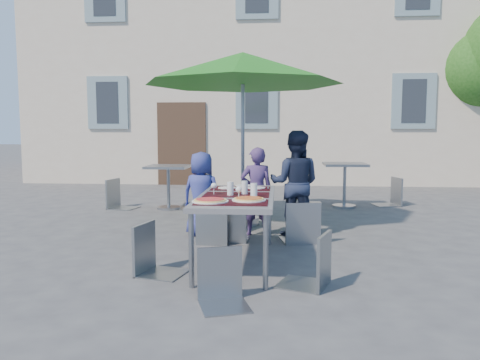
# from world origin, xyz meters

# --- Properties ---
(ground) EXTENTS (90.00, 90.00, 0.00)m
(ground) POSITION_xyz_m (0.00, 0.00, 0.00)
(ground) COLOR #3F3E41
(ground) RESTS_ON ground
(building) EXTENTS (13.60, 8.20, 11.10)m
(building) POSITION_xyz_m (-0.00, 11.50, 4.85)
(building) COLOR beige
(building) RESTS_ON ground
(dining_table) EXTENTS (0.80, 1.85, 0.76)m
(dining_table) POSITION_xyz_m (0.13, 0.13, 0.70)
(dining_table) COLOR #48474C
(dining_table) RESTS_ON ground
(pizza_near_left) EXTENTS (0.36, 0.36, 0.03)m
(pizza_near_left) POSITION_xyz_m (-0.08, -0.43, 0.77)
(pizza_near_left) COLOR white
(pizza_near_left) RESTS_ON dining_table
(pizza_near_right) EXTENTS (0.34, 0.34, 0.03)m
(pizza_near_right) POSITION_xyz_m (0.29, -0.31, 0.77)
(pizza_near_right) COLOR white
(pizza_near_right) RESTS_ON dining_table
(glassware) EXTENTS (0.51, 0.43, 0.15)m
(glassware) POSITION_xyz_m (0.17, 0.04, 0.83)
(glassware) COLOR silver
(glassware) RESTS_ON dining_table
(place_settings) EXTENTS (0.61, 0.46, 0.01)m
(place_settings) POSITION_xyz_m (0.15, 0.76, 0.76)
(place_settings) COLOR white
(place_settings) RESTS_ON dining_table
(child_0) EXTENTS (0.65, 0.51, 1.16)m
(child_0) POSITION_xyz_m (-0.47, 1.41, 0.58)
(child_0) COLOR #323A8A
(child_0) RESTS_ON ground
(child_1) EXTENTS (0.48, 0.35, 1.22)m
(child_1) POSITION_xyz_m (0.28, 1.51, 0.61)
(child_1) COLOR #473165
(child_1) RESTS_ON ground
(child_2) EXTENTS (0.75, 0.50, 1.45)m
(child_2) POSITION_xyz_m (0.81, 1.54, 0.72)
(child_2) COLOR #1A223A
(child_2) RESTS_ON ground
(chair_0) EXTENTS (0.41, 0.42, 0.91)m
(chair_0) POSITION_xyz_m (-0.25, 0.95, 0.53)
(chair_0) COLOR gray
(chair_0) RESTS_ON ground
(chair_1) EXTENTS (0.50, 0.50, 1.05)m
(chair_1) POSITION_xyz_m (-0.05, 1.11, 0.62)
(chair_1) COLOR gray
(chair_1) RESTS_ON ground
(chair_2) EXTENTS (0.54, 0.54, 1.02)m
(chair_2) POSITION_xyz_m (0.88, 1.10, 0.60)
(chair_2) COLOR gray
(chair_2) RESTS_ON ground
(chair_3) EXTENTS (0.52, 0.52, 0.97)m
(chair_3) POSITION_xyz_m (-0.68, -0.34, 0.57)
(chair_3) COLOR gray
(chair_3) RESTS_ON ground
(chair_4) EXTENTS (0.55, 0.55, 0.97)m
(chair_4) POSITION_xyz_m (0.91, -0.62, 0.57)
(chair_4) COLOR gray
(chair_4) RESTS_ON ground
(chair_5) EXTENTS (0.49, 0.49, 0.87)m
(chair_5) POSITION_xyz_m (0.11, -1.10, 0.51)
(chair_5) COLOR gray
(chair_5) RESTS_ON ground
(patio_umbrella) EXTENTS (3.02, 3.02, 2.62)m
(patio_umbrella) POSITION_xyz_m (0.03, 2.27, 2.37)
(patio_umbrella) COLOR #A1A2A8
(patio_umbrella) RESTS_ON ground
(cafe_table_0) EXTENTS (0.76, 0.76, 0.81)m
(cafe_table_0) POSITION_xyz_m (-1.44, 3.56, 0.58)
(cafe_table_0) COLOR #A1A2A8
(cafe_table_0) RESTS_ON ground
(bg_chair_l_0) EXTENTS (0.55, 0.55, 1.04)m
(bg_chair_l_0) POSITION_xyz_m (-2.41, 3.57, 0.62)
(bg_chair_l_0) COLOR gray
(bg_chair_l_0) RESTS_ON ground
(bg_chair_r_0) EXTENTS (0.49, 0.49, 1.02)m
(bg_chair_r_0) POSITION_xyz_m (-0.92, 3.66, 0.60)
(bg_chair_r_0) COLOR gray
(bg_chair_r_0) RESTS_ON ground
(cafe_table_1) EXTENTS (0.78, 0.78, 0.84)m
(cafe_table_1) POSITION_xyz_m (1.83, 4.03, 0.61)
(cafe_table_1) COLOR #A1A2A8
(cafe_table_1) RESTS_ON ground
(bg_chair_l_1) EXTENTS (0.38, 0.37, 0.84)m
(bg_chair_l_1) POSITION_xyz_m (1.17, 4.48, 0.48)
(bg_chair_l_1) COLOR gray
(bg_chair_l_1) RESTS_ON ground
(bg_chair_r_1) EXTENTS (0.55, 0.54, 1.03)m
(bg_chair_r_1) POSITION_xyz_m (2.78, 4.35, 0.61)
(bg_chair_r_1) COLOR gray
(bg_chair_r_1) RESTS_ON ground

